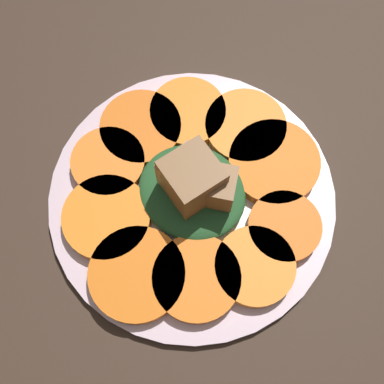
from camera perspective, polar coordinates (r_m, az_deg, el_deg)
name	(u,v)px	position (r cm, az deg, el deg)	size (l,w,h in cm)	color
table_slab	(192,202)	(49.71, 0.00, -1.21)	(120.00, 120.00, 2.00)	#38281E
plate	(192,197)	(48.27, 0.00, -0.64)	(28.57, 28.57, 1.05)	silver
carrot_slice_0	(135,273)	(45.36, -6.76, -9.52)	(8.97, 8.97, 1.33)	orange
carrot_slice_1	(197,278)	(44.98, 0.54, -10.18)	(8.19, 8.19, 1.33)	orange
carrot_slice_2	(255,267)	(45.54, 7.43, -8.75)	(7.53, 7.53, 1.33)	orange
carrot_slice_3	(284,227)	(46.88, 10.86, -4.10)	(7.02, 7.02, 1.33)	orange
carrot_slice_4	(274,163)	(48.99, 9.67, 3.45)	(9.15, 9.15, 1.33)	orange
carrot_slice_5	(245,127)	(50.32, 6.33, 7.68)	(8.35, 8.35, 1.33)	orange
carrot_slice_6	(188,113)	(50.81, -0.49, 9.39)	(7.90, 7.90, 1.33)	orange
carrot_slice_7	(141,128)	(50.23, -6.08, 7.55)	(8.35, 8.35, 1.33)	orange
carrot_slice_8	(108,163)	(49.02, -9.88, 3.46)	(7.41, 7.41, 1.33)	orange
carrot_slice_9	(107,218)	(47.03, -10.08, -3.03)	(8.48, 8.48, 1.33)	orange
center_pile	(194,187)	(45.23, 0.19, 0.56)	(10.72, 9.65, 6.93)	#235128
fork	(140,228)	(46.78, -6.18, -4.26)	(19.68, 6.34, 0.40)	#B2B2B7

